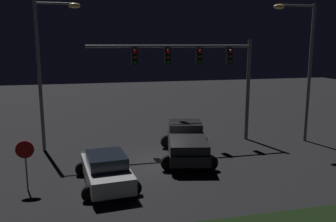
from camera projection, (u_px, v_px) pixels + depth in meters
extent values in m
plane|color=black|center=(161.00, 163.00, 18.86)|extent=(80.00, 80.00, 0.00)
cube|color=black|center=(187.00, 147.00, 19.48)|extent=(3.12, 5.70, 0.55)
cube|color=black|center=(185.00, 129.00, 20.51)|extent=(2.21, 2.25, 0.85)
cube|color=black|center=(185.00, 127.00, 20.49)|extent=(2.05, 1.86, 0.51)
cube|color=black|center=(188.00, 143.00, 18.33)|extent=(2.53, 3.37, 0.45)
cylinder|color=black|center=(167.00, 142.00, 21.42)|extent=(0.80, 0.22, 0.80)
cylinder|color=black|center=(201.00, 142.00, 21.46)|extent=(0.80, 0.22, 0.80)
cylinder|color=black|center=(169.00, 163.00, 17.60)|extent=(0.80, 0.22, 0.80)
cylinder|color=black|center=(210.00, 163.00, 17.64)|extent=(0.80, 0.22, 0.80)
cube|color=#B7B7BC|center=(106.00, 172.00, 15.85)|extent=(2.20, 4.55, 0.70)
cube|color=black|center=(106.00, 160.00, 15.50)|extent=(1.78, 2.14, 0.55)
cylinder|color=black|center=(82.00, 169.00, 17.00)|extent=(0.64, 0.22, 0.64)
cylinder|color=black|center=(120.00, 165.00, 17.59)|extent=(0.64, 0.22, 0.64)
cylinder|color=black|center=(89.00, 194.00, 14.22)|extent=(0.64, 0.22, 0.64)
cylinder|color=black|center=(134.00, 188.00, 14.81)|extent=(0.64, 0.22, 0.64)
cylinder|color=slate|center=(248.00, 91.00, 22.99)|extent=(0.24, 0.24, 6.50)
cylinder|color=slate|center=(172.00, 46.00, 21.27)|extent=(10.20, 0.18, 0.18)
cube|color=black|center=(229.00, 56.00, 22.25)|extent=(0.32, 0.44, 0.95)
sphere|color=red|center=(231.00, 51.00, 21.97)|extent=(0.22, 0.22, 0.22)
sphere|color=#59380A|center=(230.00, 56.00, 22.03)|extent=(0.22, 0.22, 0.22)
sphere|color=#0C4719|center=(230.00, 61.00, 22.08)|extent=(0.22, 0.22, 0.22)
cube|color=black|center=(199.00, 56.00, 21.78)|extent=(0.32, 0.44, 0.95)
sphere|color=red|center=(200.00, 51.00, 21.51)|extent=(0.22, 0.22, 0.22)
sphere|color=#59380A|center=(200.00, 56.00, 21.56)|extent=(0.22, 0.22, 0.22)
sphere|color=#0C4719|center=(200.00, 61.00, 21.62)|extent=(0.22, 0.22, 0.22)
cube|color=black|center=(167.00, 56.00, 21.32)|extent=(0.32, 0.44, 0.95)
sphere|color=red|center=(168.00, 51.00, 21.04)|extent=(0.22, 0.22, 0.22)
sphere|color=#59380A|center=(168.00, 57.00, 21.10)|extent=(0.22, 0.22, 0.22)
sphere|color=#0C4719|center=(168.00, 62.00, 21.15)|extent=(0.22, 0.22, 0.22)
cube|color=black|center=(134.00, 57.00, 20.85)|extent=(0.32, 0.44, 0.95)
sphere|color=red|center=(135.00, 52.00, 20.58)|extent=(0.22, 0.22, 0.22)
sphere|color=#59380A|center=(135.00, 57.00, 20.63)|extent=(0.22, 0.22, 0.22)
sphere|color=#0C4719|center=(135.00, 62.00, 20.69)|extent=(0.22, 0.22, 0.22)
cylinder|color=slate|center=(40.00, 78.00, 20.22)|extent=(0.20, 0.20, 8.62)
cylinder|color=slate|center=(55.00, 3.00, 19.68)|extent=(2.12, 0.12, 0.12)
ellipsoid|color=#F9CC72|center=(74.00, 6.00, 19.95)|extent=(0.70, 0.44, 0.30)
cylinder|color=slate|center=(309.00, 74.00, 22.37)|extent=(0.20, 0.20, 8.67)
cylinder|color=slate|center=(297.00, 5.00, 21.31)|extent=(2.42, 0.12, 0.12)
ellipsoid|color=#F9CC72|center=(279.00, 7.00, 21.05)|extent=(0.70, 0.44, 0.30)
cylinder|color=slate|center=(26.00, 166.00, 15.11)|extent=(0.07, 0.07, 2.20)
cylinder|color=#B20C0F|center=(25.00, 150.00, 14.94)|extent=(0.76, 0.03, 0.76)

